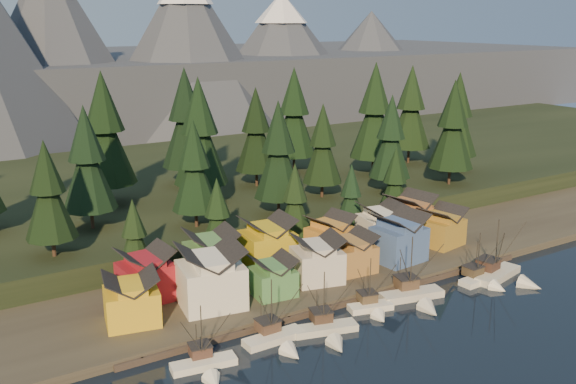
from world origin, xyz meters
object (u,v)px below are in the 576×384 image
boat_0 (206,359)px  house_front_0 (131,298)px  boat_6 (505,269)px  boat_2 (328,324)px  boat_4 (416,289)px  boat_1 (278,332)px  house_back_0 (146,273)px  house_back_1 (211,255)px  boat_5 (484,273)px  boat_3 (373,301)px  house_front_1 (211,275)px

boat_0 → house_front_0: bearing=114.6°
boat_6 → house_front_0: bearing=151.9°
boat_0 → boat_6: size_ratio=0.79×
boat_2 → boat_4: 19.81m
boat_1 → house_back_0: 25.45m
house_back_1 → boat_6: bearing=-20.5°
boat_2 → boat_5: bearing=16.6°
boat_2 → house_front_0: size_ratio=1.22×
boat_4 → boat_6: boat_6 is taller
boat_2 → boat_6: bearing=15.2°
boat_3 → boat_0: bearing=-161.5°
boat_2 → boat_5: boat_2 is taller
boat_5 → boat_6: boat_6 is taller
boat_2 → house_back_0: bearing=144.9°
house_front_1 → house_back_0: 11.23m
boat_2 → boat_4: size_ratio=0.90×
boat_0 → boat_5: size_ratio=0.97×
boat_1 → house_front_0: 22.83m
house_front_1 → house_back_0: house_front_1 is taller
boat_6 → house_back_1: (-47.30, 24.59, 4.15)m
house_back_0 → boat_3: bearing=-38.1°
boat_0 → house_back_0: bearing=98.4°
boat_5 → boat_1: bearing=175.8°
boat_6 → boat_0: bearing=166.0°
house_front_0 → house_back_1: bearing=37.1°
boat_6 → house_back_1: bearing=138.7°
boat_3 → house_front_0: size_ratio=1.08×
boat_0 → boat_4: bearing=11.0°
boat_4 → boat_6: 20.19m
house_front_0 → boat_2: bearing=-22.6°
house_front_0 → house_back_1: size_ratio=0.98×
boat_2 → house_back_0: (-19.86, 23.63, 4.22)m
boat_4 → boat_5: boat_4 is taller
boat_6 → house_front_0: (-64.42, 16.40, 3.38)m
boat_5 → house_front_0: bearing=161.8°
house_front_0 → house_back_0: house_back_0 is taller
boat_3 → boat_1: bearing=-162.3°
boat_2 → boat_3: 11.16m
boat_0 → boat_1: (12.09, 1.15, 0.18)m
boat_0 → boat_1: 12.14m
boat_0 → boat_2: boat_2 is taller
house_back_0 → boat_5: bearing=-26.1°
boat_1 → boat_4: size_ratio=0.87×
boat_5 → boat_6: bearing=-13.3°
house_front_1 → house_back_0: bearing=145.3°
boat_4 → house_front_1: bearing=168.7°
boat_0 → boat_3: bearing=12.8°
boat_1 → boat_6: 47.70m
house_front_1 → boat_4: bearing=-14.8°
boat_0 → boat_2: size_ratio=0.91×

